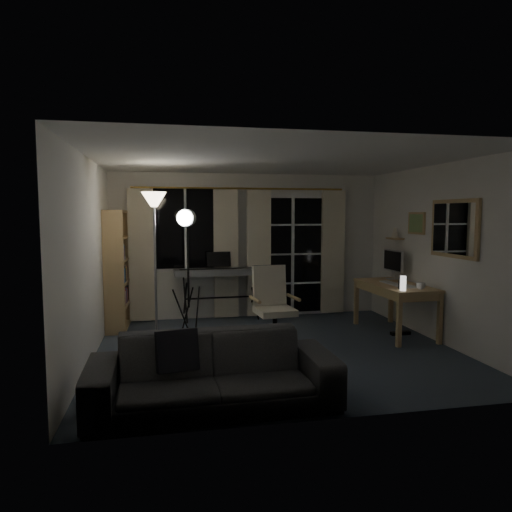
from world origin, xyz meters
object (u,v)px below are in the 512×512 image
Objects in this scene: studio_light at (187,233)px; monitor at (393,262)px; bookshelf at (115,273)px; torchiere_lamp at (154,222)px; keyboard_piano at (220,273)px; mug at (421,285)px; office_chair at (272,300)px; sofa at (213,360)px; desk at (395,290)px.

studio_light is 3.51× the size of monitor.
bookshelf is 1.38m from torchiere_lamp.
keyboard_piano is 3.04m from mug.
monitor is at bearing 14.04° from office_chair.
studio_light is (1.04, -0.68, 0.63)m from bookshelf.
torchiere_lamp reaches higher than mug.
studio_light is at bearing 164.02° from mug.
torchiere_lamp is (0.62, -0.96, 0.77)m from bookshelf.
monitor reaches higher than keyboard_piano.
mug is (2.50, -1.72, -0.01)m from keyboard_piano.
mug is at bearing 26.21° from sofa.
keyboard_piano reaches higher than desk.
monitor is at bearing -6.70° from bookshelf.
studio_light is 0.83× the size of sofa.
keyboard_piano is 2.78× the size of monitor.
monitor is (0.20, 0.45, 0.36)m from desk.
torchiere_lamp is 3.53m from desk.
torchiere_lamp reaches higher than studio_light.
monitor is (3.58, 0.35, -0.62)m from torchiere_lamp.
office_chair is 0.48× the size of sofa.
sofa is (0.12, -2.40, -1.04)m from studio_light.
studio_light is at bearing -125.34° from keyboard_piano.
office_chair is (1.48, -0.42, -1.00)m from torchiere_lamp.
sofa is at bearing -124.94° from office_chair.
keyboard_piano is at bearing 101.64° from office_chair.
desk is 0.53m from mug.
sofa is (-0.44, -3.25, -0.36)m from keyboard_piano.
studio_light is at bearing 33.12° from torchiere_lamp.
studio_light reaches higher than sofa.
desk is at bearing -28.91° from keyboard_piano.
monitor is at bearing -18.50° from keyboard_piano.
desk is at bearing -115.29° from monitor.
sofa is (0.54, -2.12, -1.19)m from torchiere_lamp.
bookshelf is 0.81× the size of sofa.
torchiere_lamp is 16.93× the size of mug.
mug is 3.33m from sofa.
keyboard_piano is 0.66× the size of sofa.
torchiere_lamp is 3.85× the size of monitor.
desk is at bearing 101.31° from mug.
studio_light is 15.44× the size of mug.
bookshelf reaches higher than mug.
keyboard_piano reaches higher than mug.
desk is (4.00, -1.05, -0.21)m from bookshelf.
desk is 2.63× the size of monitor.
monitor is at bearing 37.97° from sofa.
torchiere_lamp is at bearing -133.18° from keyboard_piano.
bookshelf reaches higher than desk.
monitor is at bearing 84.19° from mug.
bookshelf is 1.39m from studio_light.
office_chair is (2.09, -1.38, -0.22)m from bookshelf.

